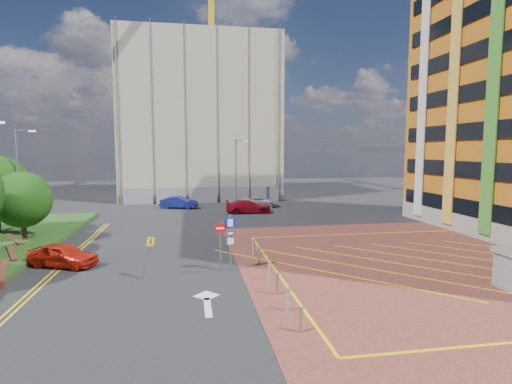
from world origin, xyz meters
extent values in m
plane|color=black|center=(0.00, 0.00, 0.00)|extent=(140.00, 140.00, 0.00)
cube|color=brown|center=(14.00, 0.00, 0.01)|extent=(26.00, 26.00, 0.02)
cube|color=brown|center=(-11.60, 2.00, 0.20)|extent=(1.86, 4.43, 0.40)
cube|color=brown|center=(-12.80, 6.00, 0.20)|extent=(2.29, 4.27, 0.40)
cube|color=brown|center=(-14.20, 10.00, 0.20)|extent=(2.69, 4.06, 0.40)
cylinder|color=#3D2B1C|center=(-13.50, 10.00, 1.20)|extent=(0.36, 0.36, 1.80)
sphere|color=#10350C|center=(-13.50, 10.00, 3.20)|extent=(4.00, 4.00, 4.00)
cylinder|color=#9EA0A8|center=(-14.50, 12.00, 4.30)|extent=(0.16, 0.16, 8.00)
cylinder|color=#9EA0A8|center=(-13.90, 12.00, 8.18)|extent=(1.20, 0.10, 0.10)
cube|color=silver|center=(-13.30, 12.00, 8.15)|extent=(0.50, 0.15, 0.12)
cylinder|color=#9EA0A8|center=(4.00, 28.00, 4.00)|extent=(0.16, 0.16, 8.00)
cylinder|color=#9EA0A8|center=(4.60, 28.00, 7.88)|extent=(1.20, 0.10, 0.10)
cube|color=silver|center=(5.20, 28.00, 7.85)|extent=(0.50, 0.15, 0.12)
cylinder|color=#9EA0A8|center=(0.50, 1.00, 1.60)|extent=(0.10, 0.10, 3.20)
cube|color=#0A15B6|center=(0.50, 0.97, 2.75)|extent=(0.60, 0.04, 0.60)
cube|color=white|center=(0.50, 0.94, 2.75)|extent=(0.30, 0.02, 0.42)
cube|color=#0A15B6|center=(0.50, 0.97, 2.15)|extent=(0.40, 0.04, 0.25)
cube|color=white|center=(0.50, 0.94, 2.15)|extent=(0.28, 0.02, 0.14)
cube|color=white|center=(0.50, 0.97, 1.70)|extent=(0.35, 0.04, 0.35)
cylinder|color=#9EA0A8|center=(-0.05, 1.00, 1.35)|extent=(0.08, 0.08, 2.70)
cylinder|color=red|center=(-0.05, 0.97, 2.45)|extent=(0.64, 0.04, 0.64)
cube|color=white|center=(-0.05, 0.94, 2.45)|extent=(0.44, 0.02, 0.10)
cylinder|color=#9EA0A8|center=(-3.95, 0.29, 1.10)|extent=(0.64, 0.08, 2.15)
cube|color=yellow|center=(-3.73, 0.26, 2.00)|extent=(0.42, 0.42, 0.55)
cylinder|color=#9EA0A8|center=(2.30, -7.00, 0.47)|extent=(0.14, 0.14, 0.90)
cylinder|color=black|center=(2.30, -5.00, 0.47)|extent=(0.14, 0.14, 0.90)
cylinder|color=#9EA0A8|center=(2.30, -3.00, 0.47)|extent=(0.14, 0.14, 0.90)
cylinder|color=black|center=(2.30, -1.00, 0.47)|extent=(0.14, 0.14, 0.90)
cylinder|color=#9EA0A8|center=(2.30, 2.00, 0.47)|extent=(0.14, 0.14, 0.90)
cylinder|color=black|center=(2.30, 4.00, 0.47)|extent=(0.14, 0.14, 0.90)
cube|color=#B0A890|center=(0.00, 40.00, 11.00)|extent=(21.20, 19.20, 22.00)
cube|color=gold|center=(2.00, 42.00, 17.00)|extent=(0.90, 0.90, 34.00)
cube|color=gray|center=(1.00, 30.00, 1.00)|extent=(21.60, 0.06, 2.00)
imported|color=red|center=(-9.00, 3.47, 0.68)|extent=(4.33, 3.02, 1.37)
imported|color=navy|center=(-2.91, 25.82, 0.70)|extent=(4.47, 2.53, 1.39)
imported|color=maroon|center=(4.47, 21.14, 0.70)|extent=(4.92, 2.21, 1.40)
imported|color=silver|center=(6.42, 25.48, 0.63)|extent=(4.77, 2.72, 1.26)
camera|label=1|loc=(-1.69, -20.67, 6.77)|focal=28.00mm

